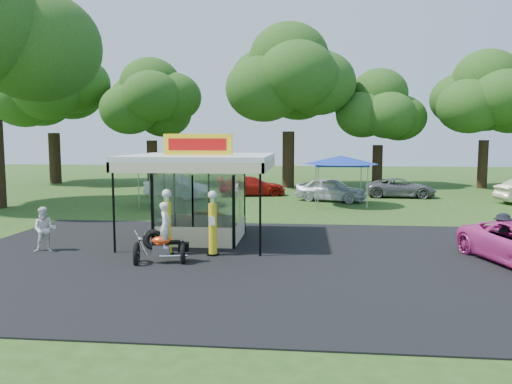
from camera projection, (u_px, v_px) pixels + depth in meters
The scene contains 21 objects.
ground at pixel (234, 276), 14.54m from camera, with size 120.00×120.00×0.00m, color #294916.
asphalt_apron at pixel (242, 259), 16.51m from camera, with size 20.00×14.00×0.04m, color black.
gas_station_kiosk at pixel (201, 196), 19.49m from camera, with size 5.40×5.40×4.18m.
gas_pump_left at pixel (167, 224), 17.03m from camera, with size 0.43×0.43×2.29m.
gas_pump_right at pixel (213, 225), 16.92m from camera, with size 0.42×0.42×2.26m.
motorcycle at pixel (164, 239), 15.88m from camera, with size 1.82×1.15×2.07m.
spare_tires at pixel (154, 240), 18.01m from camera, with size 0.90×0.61×0.74m.
kiosk_car at pixel (212, 219), 21.81m from camera, with size 1.13×2.82×0.96m, color yellow.
spectator_west at pixel (45, 230), 17.57m from camera, with size 0.78×0.61×1.61m, color white.
spectator_east_a at pixel (502, 236), 16.45m from camera, with size 1.01×0.58×1.56m, color black.
bg_car_a at pixel (177, 187), 33.50m from camera, with size 1.59×4.55×1.50m, color silver.
bg_car_b at pixel (252, 186), 35.11m from camera, with size 1.92×4.72×1.37m, color #AC150D.
bg_car_c at pixel (331, 189), 31.91m from camera, with size 1.80×4.47×1.52m, color silver.
bg_car_d at pixel (400, 188), 34.10m from camera, with size 2.15×4.66×1.30m, color #5C5D5F.
tent_west at pixel (165, 165), 29.39m from camera, with size 3.89×3.89×2.72m.
tent_east at pixel (341, 160), 29.52m from camera, with size 4.30×4.30×3.01m.
oak_far_a at pixel (52, 93), 44.20m from camera, with size 10.66×10.66×12.63m.
oak_far_b at pixel (151, 106), 42.92m from camera, with size 8.95×8.95×10.67m.
oak_far_c at pixel (289, 86), 40.41m from camera, with size 11.03×11.03×13.00m.
oak_far_d at pixel (379, 113), 41.92m from camera, with size 8.09×8.09×9.63m.
oak_far_e at pixel (486, 102), 39.79m from camera, with size 9.08×9.08×10.81m.
Camera 1 is at (2.08, -14.05, 3.99)m, focal length 35.00 mm.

